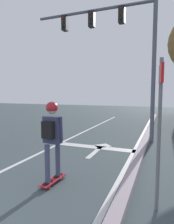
{
  "coord_description": "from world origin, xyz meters",
  "views": [
    {
      "loc": [
        3.84,
        0.2,
        1.96
      ],
      "look_at": [
        1.13,
        7.1,
        1.24
      ],
      "focal_mm": 31.19,
      "sensor_mm": 36.0,
      "label": 1
    }
  ],
  "objects_px": {
    "traffic_signal_mast": "(117,37)",
    "street_sign_post": "(160,114)",
    "skateboard": "(53,180)",
    "skater": "(52,131)"
  },
  "relations": [
    {
      "from": "traffic_signal_mast",
      "to": "street_sign_post",
      "type": "bearing_deg",
      "value": -68.96
    },
    {
      "from": "skateboard",
      "to": "traffic_signal_mast",
      "type": "xyz_separation_m",
      "value": [
        0.32,
        4.53,
        4.18
      ]
    },
    {
      "from": "street_sign_post",
      "to": "traffic_signal_mast",
      "type": "bearing_deg",
      "value": 111.04
    },
    {
      "from": "traffic_signal_mast",
      "to": "street_sign_post",
      "type": "relative_size",
      "value": 2.34
    },
    {
      "from": "skater",
      "to": "traffic_signal_mast",
      "type": "height_order",
      "value": "traffic_signal_mast"
    },
    {
      "from": "skateboard",
      "to": "traffic_signal_mast",
      "type": "bearing_deg",
      "value": 85.99
    },
    {
      "from": "skateboard",
      "to": "traffic_signal_mast",
      "type": "relative_size",
      "value": 0.13
    },
    {
      "from": "street_sign_post",
      "to": "skateboard",
      "type": "bearing_deg",
      "value": 174.59
    },
    {
      "from": "skateboard",
      "to": "street_sign_post",
      "type": "distance_m",
      "value": 2.66
    },
    {
      "from": "skater",
      "to": "traffic_signal_mast",
      "type": "relative_size",
      "value": 0.29
    }
  ]
}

